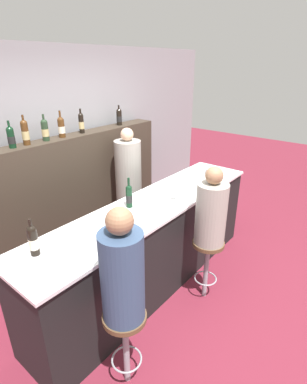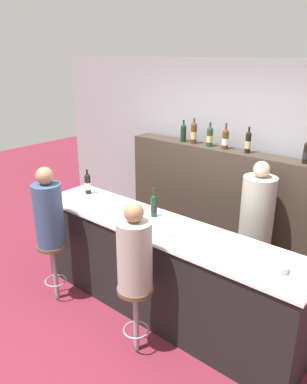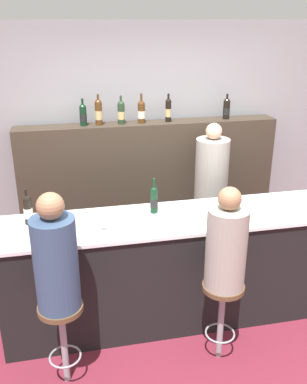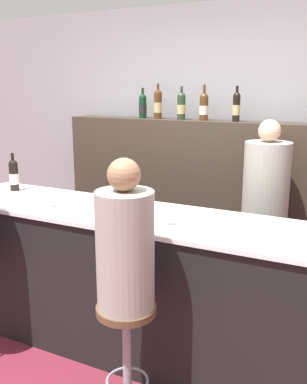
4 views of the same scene
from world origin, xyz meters
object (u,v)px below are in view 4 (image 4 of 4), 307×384
wine_bottle_backbar_0 (143,106)px  wine_bottle_backbar_3 (204,106)px  wine_bottle_backbar_4 (236,107)px  guest_seated_right (125,245)px  wine_bottle_backbar_1 (158,104)px  wine_bottle_backbar_2 (181,106)px  bartender (263,229)px  wine_glass_0 (47,193)px  wine_bottle_counter_1 (128,189)px  wine_glass_1 (166,210)px  bar_stool_right (127,333)px  wine_bottle_counter_0 (14,175)px

wine_bottle_backbar_0 → wine_bottle_backbar_3: 0.63m
wine_bottle_backbar_3 → wine_bottle_backbar_4: wine_bottle_backbar_3 is taller
wine_bottle_backbar_4 → guest_seated_right: size_ratio=0.38×
wine_bottle_backbar_3 → wine_bottle_backbar_1: bearing=180.0°
wine_bottle_backbar_2 → guest_seated_right: wine_bottle_backbar_2 is taller
wine_bottle_backbar_2 → bartender: 1.37m
wine_glass_0 → wine_bottle_backbar_4: bearing=58.6°
wine_bottle_backbar_2 → wine_glass_0: size_ratio=2.12×
wine_bottle_counter_1 → wine_glass_1: bearing=-33.2°
wine_bottle_backbar_0 → bartender: bearing=-18.0°
wine_bottle_backbar_2 → wine_bottle_backbar_4: bearing=0.0°
wine_bottle_backbar_3 → wine_glass_1: size_ratio=2.25×
wine_bottle_backbar_1 → bartender: (1.15, -0.43, -0.95)m
guest_seated_right → bartender: size_ratio=0.50×
wine_bottle_backbar_4 → wine_glass_1: size_ratio=2.18×
wine_bottle_backbar_1 → guest_seated_right: size_ratio=0.40×
wine_glass_1 → guest_seated_right: (-0.03, -0.45, -0.08)m
wine_bottle_backbar_3 → wine_glass_1: wine_bottle_backbar_3 is taller
bartender → wine_bottle_backbar_4: bearing=132.1°
guest_seated_right → wine_glass_1: bearing=86.2°
wine_bottle_backbar_1 → bartender: size_ratio=0.20×
wine_bottle_counter_1 → wine_glass_1: wine_bottle_counter_1 is taller
wine_glass_1 → wine_bottle_backbar_4: bearing=90.3°
wine_glass_0 → bar_stool_right: wine_glass_0 is taller
wine_glass_0 → bartender: bearing=39.3°
wine_bottle_backbar_3 → guest_seated_right: (0.28, -1.92, -0.63)m
guest_seated_right → wine_bottle_backbar_1: bearing=111.0°
wine_bottle_backbar_1 → wine_glass_0: bearing=-95.5°
wine_bottle_backbar_0 → wine_bottle_backbar_1: 0.17m
wine_bottle_backbar_4 → wine_glass_0: size_ratio=2.15×
wine_bottle_backbar_0 → wine_bottle_backbar_2: wine_bottle_backbar_2 is taller
guest_seated_right → wine_bottle_counter_1: bearing=118.6°
wine_bottle_backbar_3 → wine_bottle_backbar_0: bearing=180.0°
wine_bottle_backbar_2 → wine_glass_0: wine_bottle_backbar_2 is taller
wine_bottle_backbar_3 → bartender: bearing=-31.8°
wine_bottle_counter_0 → bar_stool_right: (1.46, -0.72, -0.62)m
wine_glass_0 → wine_glass_1: bearing=0.0°
wine_bottle_backbar_0 → wine_bottle_backbar_3: wine_bottle_backbar_3 is taller
wine_bottle_counter_1 → bartender: bartender is taller
wine_glass_1 → guest_seated_right: 0.45m
wine_bottle_counter_1 → wine_bottle_backbar_2: bearing=94.9°
bar_stool_right → wine_bottle_counter_0: bearing=153.6°
wine_glass_1 → bar_stool_right: (-0.03, -0.45, -0.59)m
wine_bottle_backbar_4 → wine_bottle_backbar_1: bearing=180.0°
wine_bottle_backbar_0 → wine_bottle_backbar_1: size_ratio=0.88×
wine_bottle_counter_0 → wine_bottle_backbar_0: (0.55, 1.20, 0.51)m
wine_bottle_backbar_2 → wine_bottle_backbar_3: size_ratio=0.96×
wine_bottle_counter_1 → guest_seated_right: 0.83m
bartender → bar_stool_right: bearing=-105.2°
wine_bottle_backbar_0 → wine_bottle_backbar_2: 0.41m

